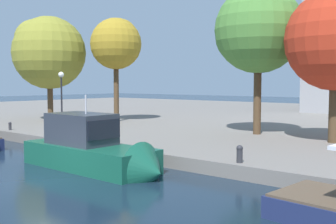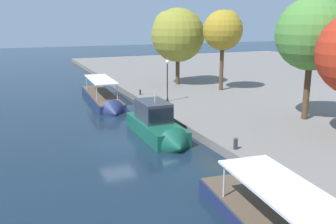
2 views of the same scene
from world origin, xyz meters
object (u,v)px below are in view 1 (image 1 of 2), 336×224
(mooring_bollard_0, at_px, (62,132))
(tree_2, at_px, (117,43))
(mooring_bollard_1, at_px, (240,153))
(mooring_bollard_2, at_px, (10,126))
(tree_0, at_px, (256,30))
(tree_1, at_px, (335,42))
(lamp_post, at_px, (62,95))
(motor_yacht_1, at_px, (96,154))
(tree_3, at_px, (47,50))

(mooring_bollard_0, bearing_deg, tree_2, 119.38)
(mooring_bollard_1, xyz_separation_m, mooring_bollard_2, (-20.41, 0.17, -0.10))
(tree_0, distance_m, tree_1, 5.94)
(lamp_post, bearing_deg, tree_1, 24.33)
(mooring_bollard_2, distance_m, tree_1, 24.12)
(lamp_post, xyz_separation_m, tree_2, (-3.54, 8.95, 4.68))
(mooring_bollard_1, xyz_separation_m, lamp_post, (-15.77, 1.67, 2.36))
(motor_yacht_1, bearing_deg, mooring_bollard_2, 167.16)
(tree_1, relative_size, tree_3, 0.92)
(mooring_bollard_2, height_order, tree_1, tree_1)
(tree_3, bearing_deg, mooring_bollard_1, -15.78)
(tree_2, bearing_deg, mooring_bollard_0, -60.62)
(lamp_post, relative_size, tree_1, 0.48)
(mooring_bollard_1, height_order, tree_1, tree_1)
(mooring_bollard_0, distance_m, mooring_bollard_1, 13.21)
(mooring_bollard_0, bearing_deg, tree_0, 50.49)
(mooring_bollard_2, relative_size, tree_0, 0.06)
(mooring_bollard_0, relative_size, mooring_bollard_1, 1.00)
(mooring_bollard_1, distance_m, tree_0, 13.19)
(mooring_bollard_2, relative_size, tree_1, 0.07)
(mooring_bollard_0, height_order, mooring_bollard_2, mooring_bollard_0)
(motor_yacht_1, relative_size, mooring_bollard_2, 13.70)
(tree_0, height_order, tree_2, tree_0)
(lamp_post, bearing_deg, mooring_bollard_2, -162.10)
(mooring_bollard_1, height_order, tree_3, tree_3)
(motor_yacht_1, relative_size, tree_2, 0.89)
(tree_0, xyz_separation_m, tree_3, (-21.07, -2.96, -0.51))
(tree_0, bearing_deg, tree_1, -8.89)
(lamp_post, bearing_deg, tree_0, 37.41)
(mooring_bollard_1, xyz_separation_m, tree_0, (-4.60, 10.21, 6.97))
(motor_yacht_1, bearing_deg, mooring_bollard_0, 157.27)
(tree_0, bearing_deg, lamp_post, -142.59)
(tree_3, bearing_deg, mooring_bollard_2, -53.39)
(tree_0, relative_size, tree_1, 1.12)
(mooring_bollard_1, bearing_deg, tree_2, 151.18)
(motor_yacht_1, xyz_separation_m, tree_1, (7.56, 12.42, 6.05))
(motor_yacht_1, height_order, mooring_bollard_2, motor_yacht_1)
(motor_yacht_1, bearing_deg, tree_2, 133.54)
(mooring_bollard_2, bearing_deg, tree_1, 22.99)
(mooring_bollard_0, height_order, lamp_post, lamp_post)
(tree_3, bearing_deg, tree_2, 27.86)
(tree_1, height_order, tree_2, tree_2)
(lamp_post, distance_m, tree_2, 10.70)
(lamp_post, height_order, tree_1, tree_1)
(tree_0, relative_size, tree_2, 1.07)
(motor_yacht_1, xyz_separation_m, mooring_bollard_1, (6.42, 3.11, 0.32))
(mooring_bollard_0, distance_m, lamp_post, 3.96)
(tree_2, bearing_deg, tree_3, -152.14)
(mooring_bollard_2, relative_size, tree_3, 0.06)
(lamp_post, bearing_deg, mooring_bollard_0, -36.33)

